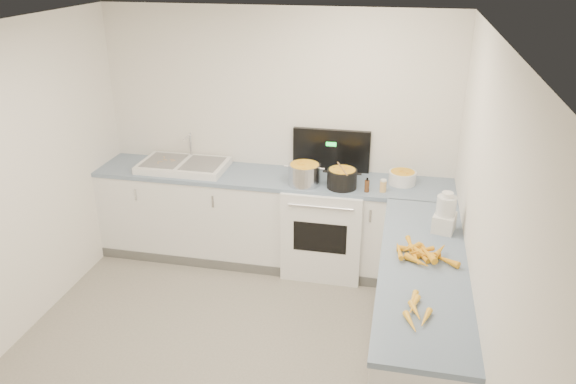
% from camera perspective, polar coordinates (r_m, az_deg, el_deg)
% --- Properties ---
extents(floor, '(3.50, 4.00, 0.00)m').
position_cam_1_polar(floor, '(4.56, -6.90, -17.45)').
color(floor, gray).
rests_on(floor, ground).
extents(ceiling, '(3.50, 4.00, 0.00)m').
position_cam_1_polar(ceiling, '(3.48, -8.95, 15.36)').
color(ceiling, white).
rests_on(ceiling, ground).
extents(wall_back, '(3.50, 0.00, 2.50)m').
position_cam_1_polar(wall_back, '(5.64, -1.08, 5.70)').
color(wall_back, white).
rests_on(wall_back, ground).
extents(wall_right, '(0.00, 4.00, 2.50)m').
position_cam_1_polar(wall_right, '(3.70, 18.84, -5.71)').
color(wall_right, white).
rests_on(wall_right, ground).
extents(counter_back, '(3.50, 0.62, 0.94)m').
position_cam_1_polar(counter_back, '(5.66, -1.71, -2.74)').
color(counter_back, white).
rests_on(counter_back, ground).
extents(counter_right, '(0.62, 2.20, 0.94)m').
position_cam_1_polar(counter_right, '(4.34, 13.08, -12.52)').
color(counter_right, white).
rests_on(counter_right, ground).
extents(stove, '(0.76, 0.65, 1.36)m').
position_cam_1_polar(stove, '(5.56, 3.79, -3.29)').
color(stove, white).
rests_on(stove, ground).
extents(sink, '(0.86, 0.52, 0.31)m').
position_cam_1_polar(sink, '(5.73, -10.56, 2.69)').
color(sink, white).
rests_on(sink, counter_back).
extents(steel_pot, '(0.32, 0.32, 0.22)m').
position_cam_1_polar(steel_pot, '(5.24, 1.67, 1.70)').
color(steel_pot, silver).
rests_on(steel_pot, stove).
extents(black_pot, '(0.31, 0.31, 0.20)m').
position_cam_1_polar(black_pot, '(5.19, 5.50, 1.26)').
color(black_pot, black).
rests_on(black_pot, stove).
extents(wooden_spoon, '(0.14, 0.31, 0.01)m').
position_cam_1_polar(wooden_spoon, '(5.15, 5.54, 2.37)').
color(wooden_spoon, '#AD7A47').
rests_on(wooden_spoon, black_pot).
extents(mixing_bowl, '(0.30, 0.30, 0.12)m').
position_cam_1_polar(mixing_bowl, '(5.37, 11.53, 1.44)').
color(mixing_bowl, white).
rests_on(mixing_bowl, counter_back).
extents(extract_bottle, '(0.04, 0.04, 0.11)m').
position_cam_1_polar(extract_bottle, '(5.14, 8.02, 0.60)').
color(extract_bottle, '#593319').
rests_on(extract_bottle, counter_back).
extents(spice_jar, '(0.06, 0.06, 0.10)m').
position_cam_1_polar(spice_jar, '(5.16, 9.64, 0.56)').
color(spice_jar, '#E5B266').
rests_on(spice_jar, counter_back).
extents(food_processor, '(0.20, 0.23, 0.33)m').
position_cam_1_polar(food_processor, '(4.52, 15.68, -2.21)').
color(food_processor, white).
rests_on(food_processor, counter_right).
extents(carrot_pile, '(0.46, 0.36, 0.09)m').
position_cam_1_polar(carrot_pile, '(4.15, 13.44, -6.06)').
color(carrot_pile, '#F1A51D').
rests_on(carrot_pile, counter_right).
extents(peeled_carrots, '(0.18, 0.42, 0.04)m').
position_cam_1_polar(peeled_carrots, '(3.56, 12.83, -11.68)').
color(peeled_carrots, yellow).
rests_on(peeled_carrots, counter_right).
extents(peelings, '(0.16, 0.25, 0.01)m').
position_cam_1_polar(peelings, '(5.76, -12.32, 3.08)').
color(peelings, tan).
rests_on(peelings, sink).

